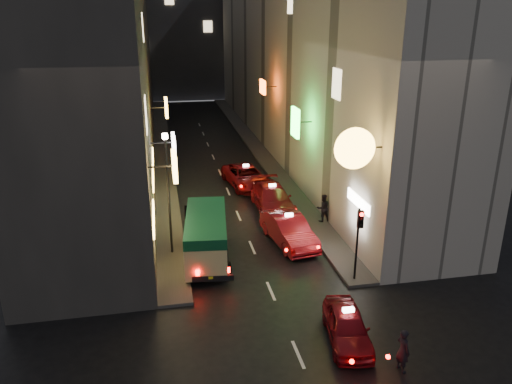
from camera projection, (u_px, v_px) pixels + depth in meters
building_left at (110, 48)px, 41.39m from camera, size 7.40×52.00×18.00m
building_right at (296, 46)px, 44.32m from camera, size 8.16×52.00×18.00m
building_far at (183, 18)px, 71.71m from camera, size 30.00×10.00×22.00m
sidewalk_left at (163, 150)px, 45.11m from camera, size 1.50×52.00×0.15m
sidewalk_right at (255, 145)px, 46.66m from camera, size 1.50×52.00×0.15m
minibus at (206, 233)px, 24.68m from camera, size 2.54×5.74×2.39m
taxi_near at (347, 324)px, 18.76m from camera, size 2.59×4.86×1.64m
taxi_second at (289, 228)px, 26.71m from camera, size 3.22×6.05×2.00m
taxi_third at (272, 196)px, 31.31m from camera, size 2.36×5.71×1.98m
taxi_far at (246, 175)px, 35.61m from camera, size 2.99×5.66×1.88m
pedestrian_crossing at (403, 348)px, 17.13m from camera, size 0.51×0.68×1.86m
pedestrian_sidewalk at (323, 206)px, 29.20m from camera, size 0.77×0.54×1.90m
traffic_light at (359, 230)px, 22.17m from camera, size 0.26×0.43×3.50m
lamp_post at (168, 187)px, 24.50m from camera, size 0.28×0.28×6.22m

